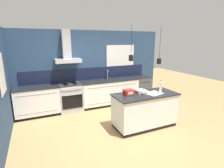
# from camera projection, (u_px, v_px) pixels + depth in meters

# --- Properties ---
(ground_plane) EXTENTS (16.00, 16.00, 0.00)m
(ground_plane) POSITION_uv_depth(u_px,v_px,m) (112.00, 128.00, 4.63)
(ground_plane) COLOR tan
(ground_plane) RESTS_ON ground
(wall_back) EXTENTS (5.60, 2.35, 2.60)m
(wall_back) POSITION_uv_depth(u_px,v_px,m) (87.00, 67.00, 6.06)
(wall_back) COLOR navy
(wall_back) RESTS_ON ground_plane
(wall_left) EXTENTS (0.08, 3.80, 2.60)m
(wall_left) POSITION_uv_depth(u_px,v_px,m) (2.00, 84.00, 3.96)
(wall_left) COLOR navy
(wall_left) RESTS_ON ground_plane
(counter_run_left) EXTENTS (1.28, 0.64, 0.91)m
(counter_run_left) POSITION_uv_depth(u_px,v_px,m) (37.00, 101.00, 5.32)
(counter_run_left) COLOR black
(counter_run_left) RESTS_ON ground_plane
(counter_run_sink) EXTENTS (2.08, 0.64, 1.24)m
(counter_run_sink) POSITION_uv_depth(u_px,v_px,m) (110.00, 92.00, 6.29)
(counter_run_sink) COLOR black
(counter_run_sink) RESTS_ON ground_plane
(oven_range) EXTENTS (0.73, 0.66, 0.91)m
(oven_range) POSITION_uv_depth(u_px,v_px,m) (70.00, 97.00, 5.72)
(oven_range) COLOR #B5B5BA
(oven_range) RESTS_ON ground_plane
(dishwasher) EXTENTS (0.59, 0.65, 0.91)m
(dishwasher) POSITION_uv_depth(u_px,v_px,m) (141.00, 88.00, 6.82)
(dishwasher) COLOR #4C4C51
(dishwasher) RESTS_ON ground_plane
(kitchen_island) EXTENTS (1.70, 0.78, 0.91)m
(kitchen_island) POSITION_uv_depth(u_px,v_px,m) (145.00, 110.00, 4.64)
(kitchen_island) COLOR black
(kitchen_island) RESTS_ON ground_plane
(bottle_on_island) EXTENTS (0.07, 0.07, 0.33)m
(bottle_on_island) POSITION_uv_depth(u_px,v_px,m) (161.00, 87.00, 4.63)
(bottle_on_island) COLOR silver
(bottle_on_island) RESTS_ON kitchen_island
(book_stack) EXTENTS (0.28, 0.34, 0.08)m
(book_stack) POSITION_uv_depth(u_px,v_px,m) (142.00, 91.00, 4.60)
(book_stack) COLOR beige
(book_stack) RESTS_ON kitchen_island
(red_supply_box) EXTENTS (0.25, 0.21, 0.13)m
(red_supply_box) POSITION_uv_depth(u_px,v_px,m) (129.00, 92.00, 4.46)
(red_supply_box) COLOR red
(red_supply_box) RESTS_ON kitchen_island
(paper_pile) EXTENTS (0.49, 0.43, 0.01)m
(paper_pile) POSITION_uv_depth(u_px,v_px,m) (154.00, 93.00, 4.58)
(paper_pile) COLOR silver
(paper_pile) RESTS_ON kitchen_island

